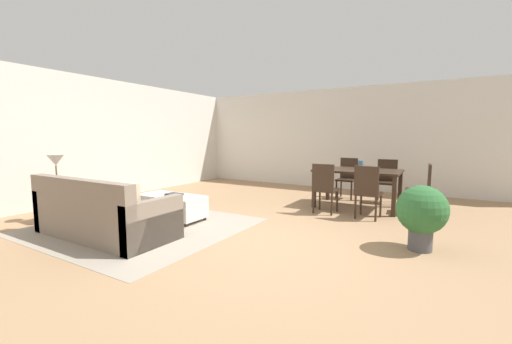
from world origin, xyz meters
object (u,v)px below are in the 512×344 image
object	(u,v)px
vase_centerpiece	(361,165)
ottoman_table	(172,205)
dining_chair_near_left	(324,186)
dining_chair_far_right	(387,178)
dining_chair_near_right	(367,189)
couch	(103,216)
table_lamp	(56,162)
dining_chair_head_east	(423,186)
book_on_ottoman	(174,194)
side_table	(58,194)
dining_chair_far_left	(348,176)
potted_plant	(422,212)
dining_table	(358,174)

from	to	relation	value
vase_centerpiece	ottoman_table	bearing A→B (deg)	-134.79
dining_chair_near_left	dining_chair_far_right	bearing A→B (deg)	63.90
dining_chair_near_right	couch	bearing A→B (deg)	-136.46
table_lamp	dining_chair_near_right	size ratio (longest dim) A/B	0.57
dining_chair_head_east	vase_centerpiece	world-z (taller)	vase_centerpiece
couch	vase_centerpiece	xyz separation A→B (m)	(2.71, 3.74, 0.56)
couch	book_on_ottoman	size ratio (longest dim) A/B	8.11
table_lamp	dining_chair_head_east	bearing A→B (deg)	35.28
side_table	dining_chair_far_left	bearing A→B (deg)	51.34
dining_chair_far_right	vase_centerpiece	world-z (taller)	vase_centerpiece
dining_chair_far_left	potted_plant	distance (m)	3.38
dining_chair_near_left	vase_centerpiece	size ratio (longest dim) A/B	5.05
couch	dining_table	size ratio (longest dim) A/B	1.32
couch	dining_chair_far_left	bearing A→B (deg)	64.02
table_lamp	dining_chair_far_left	xyz separation A→B (m)	(3.60, 4.50, -0.48)
couch	dining_chair_far_left	world-z (taller)	dining_chair_far_left
couch	table_lamp	world-z (taller)	table_lamp
dining_chair_near_left	dining_table	bearing A→B (deg)	64.50
dining_chair_far_left	couch	bearing A→B (deg)	-115.98
side_table	dining_table	world-z (taller)	dining_table
side_table	book_on_ottoman	size ratio (longest dim) A/B	2.28
couch	potted_plant	xyz separation A→B (m)	(3.92, 1.66, 0.19)
potted_plant	dining_chair_near_left	bearing A→B (deg)	143.39
book_on_ottoman	potted_plant	bearing A→B (deg)	7.35
table_lamp	book_on_ottoman	xyz separation A→B (m)	(1.56, 1.08, -0.57)
dining_chair_near_right	dining_chair_far_right	distance (m)	1.68
ottoman_table	potted_plant	distance (m)	3.80
side_table	potted_plant	size ratio (longest dim) A/B	0.73
couch	dining_table	xyz separation A→B (m)	(2.67, 3.73, 0.38)
couch	dining_chair_near_left	distance (m)	3.68
table_lamp	couch	bearing A→B (deg)	-4.45
vase_centerpiece	potted_plant	bearing A→B (deg)	-59.87
dining_chair_head_east	ottoman_table	bearing A→B (deg)	-144.62
dining_chair_near_left	dining_chair_far_left	size ratio (longest dim) A/B	1.00
dining_table	potted_plant	xyz separation A→B (m)	(1.25, -2.06, -0.19)
dining_chair_near_right	book_on_ottoman	size ratio (longest dim) A/B	3.54
book_on_ottoman	couch	bearing A→B (deg)	-99.89
side_table	dining_table	distance (m)	5.41
side_table	table_lamp	xyz separation A→B (m)	(-0.00, -0.00, 0.54)
table_lamp	potted_plant	bearing A→B (deg)	16.45
dining_chair_near_right	book_on_ottoman	world-z (taller)	dining_chair_near_right
book_on_ottoman	potted_plant	world-z (taller)	potted_plant
couch	dining_chair_near_right	xyz separation A→B (m)	(3.03, 2.88, 0.22)
ottoman_table	dining_chair_far_left	size ratio (longest dim) A/B	1.28
ottoman_table	table_lamp	bearing A→B (deg)	-144.98
table_lamp	dining_chair_near_right	world-z (taller)	table_lamp
table_lamp	book_on_ottoman	distance (m)	1.98
vase_centerpiece	potted_plant	xyz separation A→B (m)	(1.21, -2.08, -0.37)
dining_chair_near_right	dining_chair_far_right	world-z (taller)	same
dining_chair_far_left	vase_centerpiece	distance (m)	1.04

